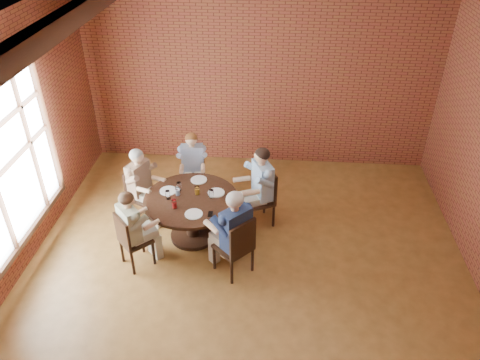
# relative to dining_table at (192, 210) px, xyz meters

# --- Properties ---
(floor) EXTENTS (7.00, 7.00, 0.00)m
(floor) POSITION_rel_dining_table_xyz_m (0.90, -0.98, -0.53)
(floor) COLOR #9D6830
(floor) RESTS_ON ground
(ceiling) EXTENTS (7.00, 7.00, 0.00)m
(ceiling) POSITION_rel_dining_table_xyz_m (0.90, -0.98, 2.87)
(ceiling) COLOR white
(ceiling) RESTS_ON wall_back
(wall_back) EXTENTS (7.00, 0.00, 7.00)m
(wall_back) POSITION_rel_dining_table_xyz_m (0.90, 2.52, 1.17)
(wall_back) COLOR brown
(wall_back) RESTS_ON ground
(ceiling_beam) EXTENTS (0.22, 6.90, 0.26)m
(ceiling_beam) POSITION_rel_dining_table_xyz_m (-1.55, -0.98, 2.74)
(ceiling_beam) COLOR black
(ceiling_beam) RESTS_ON ceiling
(window) EXTENTS (0.10, 2.16, 2.36)m
(window) POSITION_rel_dining_table_xyz_m (-2.28, -0.58, 1.12)
(window) COLOR white
(window) RESTS_ON wall_left
(dining_table) EXTENTS (1.44, 1.44, 0.75)m
(dining_table) POSITION_rel_dining_table_xyz_m (0.00, 0.00, 0.00)
(dining_table) COLOR black
(dining_table) RESTS_ON floor
(chair_a) EXTENTS (0.60, 0.60, 0.96)m
(chair_a) POSITION_rel_dining_table_xyz_m (1.09, 0.50, -0.01)
(chair_a) COLOR black
(chair_a) RESTS_ON floor
(diner_a) EXTENTS (0.85, 0.79, 1.38)m
(diner_a) POSITION_rel_dining_table_xyz_m (1.01, 0.47, 0.16)
(diner_a) COLOR #4884BB
(diner_a) RESTS_ON floor
(chair_b) EXTENTS (0.45, 0.45, 0.90)m
(chair_b) POSITION_rel_dining_table_xyz_m (-0.16, 1.14, -0.04)
(chair_b) COLOR black
(chair_b) RESTS_ON floor
(diner_b) EXTENTS (0.57, 0.66, 1.27)m
(diner_b) POSITION_rel_dining_table_xyz_m (-0.15, 1.06, 0.10)
(diner_b) COLOR gray
(diner_b) RESTS_ON floor
(chair_c) EXTENTS (0.55, 0.55, 0.92)m
(chair_c) POSITION_rel_dining_table_xyz_m (-0.94, 0.44, -0.03)
(chair_c) COLOR black
(chair_c) RESTS_ON floor
(diner_c) EXTENTS (0.79, 0.73, 1.30)m
(diner_c) POSITION_rel_dining_table_xyz_m (-0.86, 0.41, 0.12)
(diner_c) COLOR brown
(diner_c) RESTS_ON floor
(chair_d) EXTENTS (0.56, 0.56, 0.91)m
(chair_d) POSITION_rel_dining_table_xyz_m (-0.77, -0.71, -0.03)
(chair_d) COLOR black
(chair_d) RESTS_ON floor
(diner_d) EXTENTS (0.78, 0.78, 1.28)m
(diner_d) POSITION_rel_dining_table_xyz_m (-0.71, -0.66, 0.11)
(diner_d) COLOR tan
(diner_d) RESTS_ON floor
(chair_e) EXTENTS (0.64, 0.64, 0.97)m
(chair_e) POSITION_rel_dining_table_xyz_m (0.77, -0.76, -0.01)
(chair_e) COLOR black
(chair_e) RESTS_ON floor
(diner_e) EXTENTS (0.88, 0.88, 1.39)m
(diner_e) POSITION_rel_dining_table_xyz_m (0.71, -0.69, 0.17)
(diner_e) COLOR #1B294D
(diner_e) RESTS_ON floor
(plate_a) EXTENTS (0.26, 0.26, 0.01)m
(plate_a) POSITION_rel_dining_table_xyz_m (0.37, 0.17, 0.23)
(plate_a) COLOR white
(plate_a) RESTS_ON dining_table
(plate_b) EXTENTS (0.26, 0.26, 0.01)m
(plate_b) POSITION_rel_dining_table_xyz_m (0.04, 0.50, 0.23)
(plate_b) COLOR white
(plate_b) RESTS_ON dining_table
(plate_c) EXTENTS (0.26, 0.26, 0.01)m
(plate_c) POSITION_rel_dining_table_xyz_m (-0.38, 0.16, 0.23)
(plate_c) COLOR white
(plate_c) RESTS_ON dining_table
(plate_d) EXTENTS (0.26, 0.26, 0.01)m
(plate_d) POSITION_rel_dining_table_xyz_m (0.11, -0.40, 0.23)
(plate_d) COLOR white
(plate_d) RESTS_ON dining_table
(glass_a) EXTENTS (0.07, 0.07, 0.14)m
(glass_a) POSITION_rel_dining_table_xyz_m (0.31, 0.04, 0.29)
(glass_a) COLOR white
(glass_a) RESTS_ON dining_table
(glass_b) EXTENTS (0.07, 0.07, 0.14)m
(glass_b) POSITION_rel_dining_table_xyz_m (0.08, 0.11, 0.29)
(glass_b) COLOR white
(glass_b) RESTS_ON dining_table
(glass_c) EXTENTS (0.07, 0.07, 0.14)m
(glass_c) POSITION_rel_dining_table_xyz_m (-0.22, 0.20, 0.29)
(glass_c) COLOR white
(glass_c) RESTS_ON dining_table
(glass_d) EXTENTS (0.07, 0.07, 0.14)m
(glass_d) POSITION_rel_dining_table_xyz_m (-0.21, 0.07, 0.29)
(glass_d) COLOR white
(glass_d) RESTS_ON dining_table
(glass_e) EXTENTS (0.07, 0.07, 0.14)m
(glass_e) POSITION_rel_dining_table_xyz_m (-0.34, -0.04, 0.29)
(glass_e) COLOR white
(glass_e) RESTS_ON dining_table
(glass_f) EXTENTS (0.07, 0.07, 0.14)m
(glass_f) POSITION_rel_dining_table_xyz_m (-0.20, -0.26, 0.29)
(glass_f) COLOR white
(glass_f) RESTS_ON dining_table
(smartphone) EXTENTS (0.07, 0.13, 0.01)m
(smartphone) POSITION_rel_dining_table_xyz_m (0.35, -0.37, 0.23)
(smartphone) COLOR black
(smartphone) RESTS_ON dining_table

